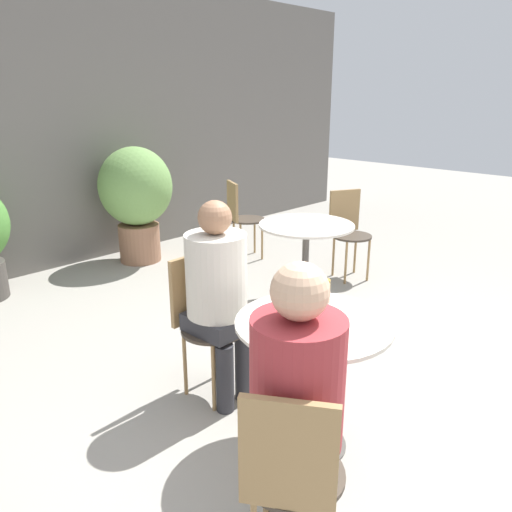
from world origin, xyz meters
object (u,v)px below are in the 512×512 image
(seated_person_1, at_px, (297,395))
(cafe_table_far, at_px, (306,241))
(bistro_chair_1, at_px, (291,471))
(bistro_chair_5, at_px, (348,226))
(cafe_table_near, at_px, (313,350))
(potted_plant_1, at_px, (136,194))
(beer_glass_1, at_px, (321,317))
(bistro_chair_4, at_px, (240,213))
(seated_person_0, at_px, (218,287))
(bistro_chair_0, at_px, (203,312))
(beer_glass_0, at_px, (324,295))

(seated_person_1, bearing_deg, cafe_table_far, -84.76)
(bistro_chair_1, height_order, bistro_chair_5, same)
(cafe_table_near, bearing_deg, potted_plant_1, 71.25)
(seated_person_1, relative_size, beer_glass_1, 6.53)
(bistro_chair_4, relative_size, potted_plant_1, 0.69)
(bistro_chair_5, distance_m, potted_plant_1, 2.30)
(cafe_table_far, xyz_separation_m, bistro_chair_5, (0.85, 0.14, -0.05))
(bistro_chair_1, height_order, seated_person_1, seated_person_1)
(potted_plant_1, bearing_deg, cafe_table_far, -80.20)
(beer_glass_1, xyz_separation_m, potted_plant_1, (1.23, 3.42, -0.07))
(bistro_chair_1, relative_size, seated_person_0, 0.71)
(seated_person_0, xyz_separation_m, seated_person_1, (-0.54, -1.04, 0.02))
(cafe_table_near, bearing_deg, bistro_chair_5, 30.42)
(cafe_table_near, xyz_separation_m, bistro_chair_0, (-0.04, 0.82, -0.04))
(potted_plant_1, bearing_deg, beer_glass_1, -109.69)
(cafe_table_far, xyz_separation_m, beer_glass_1, (-1.58, -1.35, 0.25))
(bistro_chair_4, height_order, beer_glass_0, beer_glass_0)
(bistro_chair_1, bearing_deg, bistro_chair_4, -74.17)
(seated_person_0, xyz_separation_m, beer_glass_0, (0.17, -0.62, 0.08))
(cafe_table_far, relative_size, beer_glass_1, 4.24)
(beer_glass_1, bearing_deg, bistro_chair_5, 31.36)
(cafe_table_near, height_order, bistro_chair_4, bistro_chair_4)
(potted_plant_1, bearing_deg, bistro_chair_4, -41.78)
(bistro_chair_0, distance_m, bistro_chair_4, 2.65)
(beer_glass_1, bearing_deg, bistro_chair_4, 52.26)
(seated_person_1, bearing_deg, beer_glass_1, -94.43)
(cafe_table_near, xyz_separation_m, beer_glass_0, (0.14, 0.05, 0.24))
(seated_person_1, bearing_deg, seated_person_0, -60.03)
(cafe_table_far, xyz_separation_m, beer_glass_0, (-1.34, -1.18, 0.23))
(beer_glass_0, bearing_deg, seated_person_1, -149.71)
(bistro_chair_0, height_order, beer_glass_0, beer_glass_0)
(cafe_table_near, xyz_separation_m, bistro_chair_1, (-0.69, -0.44, -0.04))
(bistro_chair_4, relative_size, bistro_chair_5, 1.00)
(beer_glass_0, distance_m, potted_plant_1, 3.40)
(seated_person_0, bearing_deg, beer_glass_1, -97.74)
(bistro_chair_1, relative_size, seated_person_1, 0.69)
(beer_glass_0, bearing_deg, bistro_chair_4, 53.97)
(bistro_chair_5, bearing_deg, bistro_chair_0, -140.97)
(seated_person_1, height_order, beer_glass_1, seated_person_1)
(seated_person_1, xyz_separation_m, beer_glass_1, (0.47, 0.25, 0.08))
(bistro_chair_0, relative_size, bistro_chair_5, 1.00)
(bistro_chair_5, height_order, beer_glass_0, beer_glass_0)
(cafe_table_near, xyz_separation_m, beer_glass_1, (-0.10, -0.11, 0.26))
(cafe_table_near, height_order, potted_plant_1, potted_plant_1)
(seated_person_0, relative_size, beer_glass_0, 7.41)
(cafe_table_near, xyz_separation_m, bistro_chair_4, (1.97, 2.56, -0.04))
(bistro_chair_0, relative_size, bistro_chair_1, 1.00)
(bistro_chair_1, distance_m, seated_person_0, 1.31)
(cafe_table_near, distance_m, bistro_chair_4, 3.23)
(bistro_chair_0, distance_m, beer_glass_1, 0.98)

